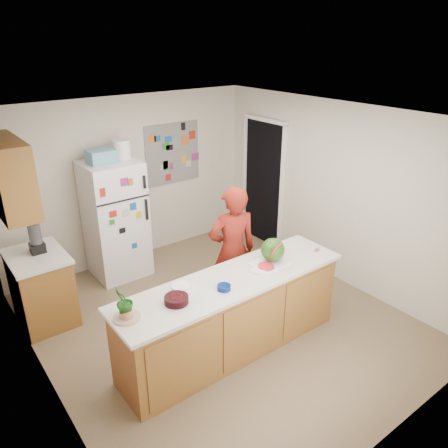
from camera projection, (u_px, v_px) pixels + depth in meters
floor at (220, 322)px, 5.43m from camera, size 4.00×4.50×0.02m
wall_back at (130, 180)px, 6.57m from camera, size 4.00×0.02×2.50m
wall_left at (35, 287)px, 3.81m from camera, size 0.02×4.50×2.50m
wall_right at (336, 194)px, 6.04m from camera, size 0.02×4.50×2.50m
ceiling at (219, 117)px, 4.42m from camera, size 4.00×4.50×0.02m
doorway at (264, 183)px, 7.17m from camera, size 0.03×0.85×2.04m
peninsula_base at (232, 317)px, 4.78m from camera, size 2.60×0.62×0.88m
peninsula_top at (233, 281)px, 4.59m from camera, size 2.68×0.70×0.04m
side_counter_base at (42, 289)px, 5.30m from camera, size 0.60×0.80×0.86m
side_counter_top at (36, 257)px, 5.12m from camera, size 0.64×0.84×0.04m
upper_cabinets at (8, 176)px, 4.60m from camera, size 0.35×1.00×0.80m
refrigerator at (115, 220)px, 6.21m from camera, size 0.75×0.70×1.70m
fridge_top_bin at (101, 156)px, 5.78m from camera, size 0.35×0.28×0.18m
photo_collage at (173, 154)px, 6.85m from camera, size 0.95×0.01×0.95m
person at (232, 252)px, 5.33m from camera, size 0.71×0.57×1.68m
blender_appliance at (36, 238)px, 5.11m from camera, size 0.14×0.14×0.38m
cutting_board at (270, 263)px, 4.88m from camera, size 0.42×0.31×0.01m
watermelon at (273, 250)px, 4.88m from camera, size 0.27×0.27×0.27m
watermelon_slice at (266, 266)px, 4.78m from camera, size 0.18×0.18×0.02m
cherry_bowl at (176, 300)px, 4.16m from camera, size 0.31×0.31×0.07m
white_bowl at (181, 288)px, 4.36m from camera, size 0.25×0.25×0.06m
cobalt_bowl at (224, 287)px, 4.38m from camera, size 0.18×0.18×0.05m
plate at (127, 317)px, 3.95m from camera, size 0.30×0.30×0.02m
paper_towel at (258, 270)px, 4.73m from camera, size 0.20×0.19×0.02m
keys at (317, 250)px, 5.18m from camera, size 0.09×0.06×0.01m
potted_plant at (124, 302)px, 3.89m from camera, size 0.24×0.24×0.34m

